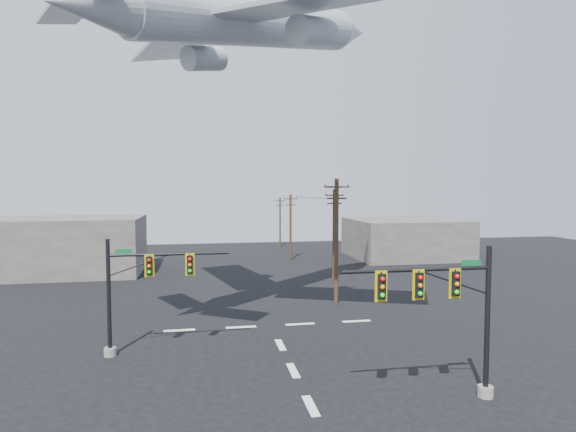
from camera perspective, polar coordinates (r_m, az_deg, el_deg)
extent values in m
plane|color=black|center=(22.03, 2.71, -21.57)|extent=(120.00, 120.00, 0.00)
cube|color=white|center=(22.02, 2.71, -21.55)|extent=(0.40, 2.00, 0.01)
cube|color=white|center=(25.62, 0.61, -17.83)|extent=(0.40, 2.00, 0.01)
cube|color=white|center=(29.32, -0.91, -15.02)|extent=(0.40, 2.00, 0.01)
cube|color=white|center=(32.83, -12.76, -13.07)|extent=(2.00, 0.40, 0.01)
cube|color=white|center=(32.88, -5.60, -12.97)|extent=(2.00, 0.40, 0.01)
cube|color=white|center=(33.43, 1.43, -12.68)|extent=(2.00, 0.40, 0.01)
cube|color=white|center=(34.43, 8.11, -12.23)|extent=(2.00, 0.40, 0.01)
cylinder|color=gray|center=(24.35, 22.36, -18.69)|extent=(0.68, 0.68, 0.48)
cylinder|color=black|center=(23.36, 22.55, -11.53)|extent=(0.23, 0.23, 6.76)
cylinder|color=black|center=(21.25, 15.08, -6.19)|extent=(6.67, 0.15, 0.15)
cylinder|color=black|center=(22.11, 19.00, -7.41)|extent=(3.53, 0.08, 0.08)
cube|color=black|center=(21.99, 19.18, -7.55)|extent=(0.33, 0.29, 1.06)
cube|color=#BFA60B|center=(22.00, 19.15, -7.54)|extent=(0.53, 0.04, 1.30)
sphere|color=red|center=(21.79, 19.41, -6.76)|extent=(0.19, 0.19, 0.19)
sphere|color=orange|center=(21.85, 19.39, -7.63)|extent=(0.19, 0.19, 0.19)
sphere|color=#0DD611|center=(21.91, 19.37, -8.50)|extent=(0.19, 0.19, 0.19)
cube|color=black|center=(21.23, 15.22, -7.87)|extent=(0.33, 0.29, 1.06)
cube|color=#BFA60B|center=(21.25, 15.20, -7.86)|extent=(0.53, 0.04, 1.30)
sphere|color=red|center=(21.02, 15.43, -7.05)|extent=(0.19, 0.19, 0.19)
sphere|color=orange|center=(21.08, 15.41, -7.96)|extent=(0.19, 0.19, 0.19)
sphere|color=#0DD611|center=(21.15, 15.40, -8.85)|extent=(0.19, 0.19, 0.19)
cube|color=black|center=(20.58, 10.98, -8.18)|extent=(0.33, 0.29, 1.06)
cube|color=#BFA60B|center=(20.60, 10.96, -8.17)|extent=(0.53, 0.04, 1.30)
sphere|color=red|center=(20.36, 11.16, -7.33)|extent=(0.19, 0.19, 0.19)
sphere|color=orange|center=(20.43, 11.15, -8.26)|extent=(0.19, 0.19, 0.19)
sphere|color=#0DD611|center=(20.50, 11.14, -9.19)|extent=(0.19, 0.19, 0.19)
cube|color=#0C592B|center=(22.32, 20.90, -5.21)|extent=(0.92, 0.04, 0.25)
cylinder|color=gray|center=(29.22, -20.34, -14.86)|extent=(0.65, 0.65, 0.46)
cylinder|color=black|center=(28.42, -20.47, -9.07)|extent=(0.22, 0.22, 6.50)
cylinder|color=black|center=(27.61, -13.84, -4.43)|extent=(6.56, 0.15, 0.15)
cylinder|color=black|center=(27.85, -17.21, -5.57)|extent=(3.47, 0.07, 0.07)
cube|color=black|center=(27.65, -16.11, -5.68)|extent=(0.32, 0.28, 1.02)
cube|color=#BFA60B|center=(27.67, -16.11, -5.67)|extent=(0.51, 0.04, 1.25)
sphere|color=red|center=(27.45, -16.16, -5.06)|extent=(0.19, 0.19, 0.19)
sphere|color=orange|center=(27.50, -16.15, -5.73)|extent=(0.19, 0.19, 0.19)
sphere|color=#0DD611|center=(27.55, -16.13, -6.39)|extent=(0.19, 0.19, 0.19)
cube|color=black|center=(27.51, -11.55, -5.66)|extent=(0.32, 0.28, 1.02)
cube|color=#BFA60B|center=(27.53, -11.55, -5.65)|extent=(0.51, 0.04, 1.25)
sphere|color=red|center=(27.31, -11.57, -5.03)|extent=(0.19, 0.19, 0.19)
sphere|color=orange|center=(27.36, -11.56, -5.71)|extent=(0.19, 0.19, 0.19)
sphere|color=#0DD611|center=(27.41, -11.55, -6.38)|extent=(0.19, 0.19, 0.19)
cube|color=#0C592B|center=(27.79, -18.90, -3.98)|extent=(0.88, 0.04, 0.24)
cylinder|color=#432A1C|center=(37.96, 5.75, -3.08)|extent=(0.33, 0.33, 9.96)
cube|color=#432A1C|center=(37.71, 5.79, 3.44)|extent=(1.97, 0.59, 0.13)
cube|color=#432A1C|center=(37.72, 5.79, 2.10)|extent=(1.54, 0.49, 0.13)
cylinder|color=black|center=(37.68, 4.45, 3.62)|extent=(0.11, 0.11, 0.13)
cylinder|color=black|center=(37.71, 5.80, 3.61)|extent=(0.11, 0.11, 0.13)
cylinder|color=black|center=(37.76, 7.14, 3.60)|extent=(0.11, 0.11, 0.13)
cylinder|color=#432A1C|center=(48.22, 5.48, -2.20)|extent=(0.31, 0.31, 9.07)
cube|color=#432A1C|center=(47.98, 5.51, 2.46)|extent=(1.73, 0.84, 0.12)
cube|color=#432A1C|center=(48.01, 5.50, 1.49)|extent=(1.36, 0.68, 0.12)
cylinder|color=black|center=(48.10, 4.54, 2.59)|extent=(0.10, 0.10, 0.12)
cylinder|color=black|center=(47.98, 5.51, 2.58)|extent=(0.10, 0.10, 0.12)
cylinder|color=black|center=(47.88, 6.48, 2.58)|extent=(0.10, 0.10, 0.12)
cylinder|color=#432A1C|center=(60.76, 0.30, -1.35)|extent=(0.28, 0.28, 8.34)
cube|color=#432A1C|center=(60.56, 0.31, 2.05)|extent=(1.71, 0.24, 0.11)
cube|color=#432A1C|center=(60.58, 0.30, 1.33)|extent=(1.33, 0.22, 0.11)
cylinder|color=black|center=(60.37, -0.39, 2.13)|extent=(0.09, 0.09, 0.11)
cylinder|color=black|center=(60.56, 0.31, 2.14)|extent=(0.09, 0.09, 0.11)
cylinder|color=black|center=(60.76, 1.00, 2.14)|extent=(0.09, 0.09, 0.11)
cylinder|color=#432A1C|center=(74.36, -0.95, -0.72)|extent=(0.26, 0.26, 7.64)
cube|color=#432A1C|center=(74.19, -0.95, 1.82)|extent=(1.51, 0.67, 0.11)
cube|color=#432A1C|center=(74.22, -0.95, 1.27)|extent=(1.18, 0.55, 0.11)
cylinder|color=black|center=(73.83, -1.42, 1.88)|extent=(0.09, 0.09, 0.11)
cylinder|color=black|center=(74.19, -0.95, 1.88)|extent=(0.09, 0.09, 0.11)
cylinder|color=black|center=(74.55, -0.49, 1.89)|extent=(0.09, 0.09, 0.11)
cylinder|color=black|center=(42.62, 4.53, 2.83)|extent=(2.70, 9.94, 0.03)
cylinder|color=black|center=(54.05, 1.79, 2.18)|extent=(1.92, 13.34, 0.03)
cylinder|color=black|center=(67.25, -1.00, 1.88)|extent=(0.97, 13.67, 0.03)
cylinder|color=black|center=(43.08, 6.72, 2.82)|extent=(2.56, 9.94, 0.03)
cylinder|color=black|center=(54.40, 3.41, 2.18)|extent=(2.03, 13.34, 0.03)
cylinder|color=black|center=(67.50, 0.22, 1.89)|extent=(0.86, 13.67, 0.03)
cylinder|color=#A9AEB5|center=(34.39, -3.88, 21.94)|extent=(17.01, 15.23, 6.70)
cone|color=#A9AEB5|center=(43.98, 7.33, 20.83)|extent=(5.69, 5.51, 3.86)
cone|color=#A9AEB5|center=(26.77, -22.66, 22.07)|extent=(5.45, 5.23, 3.55)
cube|color=#A9AEB5|center=(38.31, -13.31, 19.07)|extent=(7.56, 13.29, 1.05)
cylinder|color=#A9AEB5|center=(37.11, -9.89, 17.90)|extent=(3.69, 3.52, 2.29)
cylinder|color=#A9AEB5|center=(30.77, 2.89, 21.00)|extent=(3.69, 3.52, 2.29)
cube|color=#A9AEB5|center=(29.73, -24.87, 21.06)|extent=(4.01, 5.29, 0.57)
cube|color=slate|center=(56.96, -25.99, -3.21)|extent=(18.00, 10.00, 6.00)
cube|color=slate|center=(65.43, 13.75, -2.57)|extent=(14.00, 12.00, 5.00)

